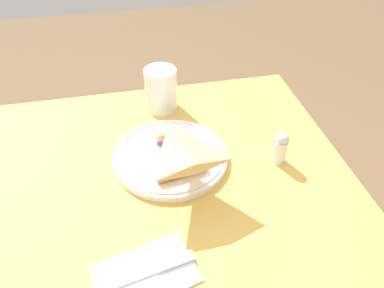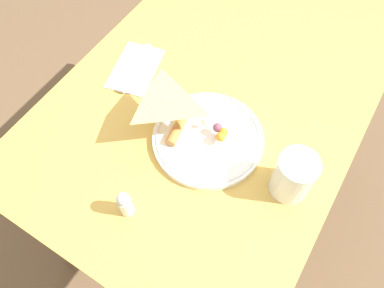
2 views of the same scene
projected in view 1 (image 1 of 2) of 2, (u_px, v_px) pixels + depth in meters
dining_table at (109, 222)px, 0.88m from camera, size 1.11×0.74×0.76m
plate_pizza at (171, 155)px, 0.86m from camera, size 0.26×0.26×0.05m
milk_glass at (161, 90)px, 0.99m from camera, size 0.09×0.09×0.12m
napkin_folded at (146, 274)px, 0.65m from camera, size 0.19×0.15×0.00m
butter_knife at (150, 271)px, 0.64m from camera, size 0.18×0.05×0.01m
salt_shaker at (281, 148)px, 0.84m from camera, size 0.03×0.03×0.08m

